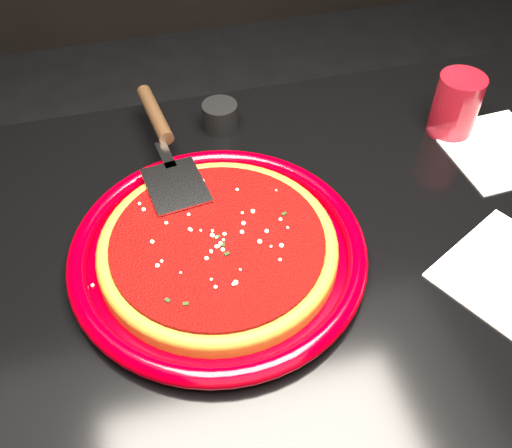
{
  "coord_description": "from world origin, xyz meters",
  "views": [
    {
      "loc": [
        -0.18,
        -0.46,
        1.35
      ],
      "look_at": [
        -0.05,
        0.05,
        0.77
      ],
      "focal_mm": 40.0,
      "sensor_mm": 36.0,
      "label": 1
    }
  ],
  "objects": [
    {
      "name": "pizza_crust",
      "position": [
        -0.11,
        0.02,
        0.77
      ],
      "size": [
        0.42,
        0.42,
        0.02
      ],
      "primitive_type": "cylinder",
      "rotation": [
        0.0,
        0.0,
        0.39
      ],
      "color": "brown",
      "rests_on": "plate"
    },
    {
      "name": "parmesan_dusting",
      "position": [
        -0.11,
        0.02,
        0.79
      ],
      "size": [
        0.27,
        0.27,
        0.01
      ],
      "primitive_type": null,
      "color": "beige",
      "rests_on": "plate"
    },
    {
      "name": "pizza_sauce",
      "position": [
        -0.11,
        0.02,
        0.78
      ],
      "size": [
        0.37,
        0.37,
        0.01
      ],
      "primitive_type": "cylinder",
      "rotation": [
        0.0,
        0.0,
        0.39
      ],
      "color": "maroon",
      "rests_on": "plate"
    },
    {
      "name": "ramekin",
      "position": [
        -0.04,
        0.3,
        0.77
      ],
      "size": [
        0.08,
        0.08,
        0.05
      ],
      "primitive_type": "cylinder",
      "rotation": [
        0.0,
        0.0,
        0.37
      ],
      "color": "black",
      "rests_on": "table"
    },
    {
      "name": "pizza_server",
      "position": [
        -0.14,
        0.22,
        0.8
      ],
      "size": [
        0.14,
        0.35,
        0.03
      ],
      "primitive_type": null,
      "rotation": [
        0.0,
        0.0,
        0.14
      ],
      "color": "#BABDC2",
      "rests_on": "plate"
    },
    {
      "name": "napkin_b",
      "position": [
        0.38,
        0.13,
        0.75
      ],
      "size": [
        0.17,
        0.18,
        0.0
      ],
      "primitive_type": "cube",
      "rotation": [
        0.0,
        0.0,
        0.06
      ],
      "color": "white",
      "rests_on": "table"
    },
    {
      "name": "plate",
      "position": [
        -0.11,
        0.02,
        0.76
      ],
      "size": [
        0.52,
        0.52,
        0.03
      ],
      "primitive_type": "cylinder",
      "rotation": [
        0.0,
        0.0,
        0.39
      ],
      "color": "#830009",
      "rests_on": "table"
    },
    {
      "name": "pizza_crust_rim",
      "position": [
        -0.11,
        0.02,
        0.78
      ],
      "size": [
        0.42,
        0.42,
        0.02
      ],
      "primitive_type": "torus",
      "rotation": [
        0.0,
        0.0,
        0.39
      ],
      "color": "brown",
      "rests_on": "plate"
    },
    {
      "name": "cup",
      "position": [
        0.33,
        0.2,
        0.8
      ],
      "size": [
        0.09,
        0.09,
        0.1
      ],
      "primitive_type": "cylinder",
      "rotation": [
        0.0,
        0.0,
        0.27
      ],
      "color": "maroon",
      "rests_on": "table"
    },
    {
      "name": "basil_flecks",
      "position": [
        -0.11,
        0.02,
        0.79
      ],
      "size": [
        0.25,
        0.25,
        0.0
      ],
      "primitive_type": null,
      "color": "black",
      "rests_on": "plate"
    },
    {
      "name": "table",
      "position": [
        0.0,
        0.0,
        0.38
      ],
      "size": [
        1.2,
        0.8,
        0.75
      ],
      "primitive_type": "cube",
      "color": "black",
      "rests_on": "floor"
    }
  ]
}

